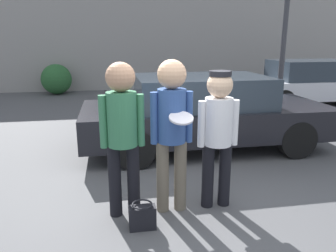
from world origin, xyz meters
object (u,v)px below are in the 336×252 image
at_px(person_left, 122,126).
at_px(parked_car_near, 204,112).
at_px(person_right, 218,128).
at_px(handbag, 142,217).
at_px(shrub, 56,79).
at_px(person_middle_with_frisbee, 172,123).
at_px(parked_car_far, 311,83).

bearing_deg(person_left, parked_car_near, 54.32).
distance_m(person_right, handbag, 1.37).
relative_size(person_right, shrub, 1.49).
xyz_separation_m(person_middle_with_frisbee, person_right, (0.57, 0.01, -0.09)).
xyz_separation_m(person_middle_with_frisbee, parked_car_far, (5.58, 5.73, -0.40)).
relative_size(shrub, handbag, 3.70).
relative_size(person_middle_with_frisbee, person_right, 1.08).
height_order(person_left, person_middle_with_frisbee, person_middle_with_frisbee).
bearing_deg(parked_car_near, person_left, -125.68).
bearing_deg(person_middle_with_frisbee, person_right, 1.15).
bearing_deg(shrub, parked_car_near, -62.43).
height_order(person_middle_with_frisbee, shrub, person_middle_with_frisbee).
xyz_separation_m(person_middle_with_frisbee, handbag, (-0.40, -0.37, -0.97)).
bearing_deg(parked_car_far, handbag, -134.46).
bearing_deg(shrub, handbag, -76.94).
bearing_deg(parked_car_far, person_right, -131.21).
distance_m(person_right, shrub, 10.03).
bearing_deg(person_middle_with_frisbee, shrub, 105.81).
height_order(person_right, parked_car_near, person_right).
height_order(person_right, shrub, person_right).
relative_size(person_middle_with_frisbee, handbag, 5.97).
xyz_separation_m(parked_car_near, parked_car_far, (4.50, 3.44, 0.01)).
relative_size(person_right, parked_car_far, 0.38).
height_order(person_left, parked_car_near, person_left).
xyz_separation_m(person_left, handbag, (0.17, -0.36, -0.96)).
distance_m(parked_car_far, shrub, 9.08).
bearing_deg(person_left, person_middle_with_frisbee, 0.72).
bearing_deg(person_right, person_middle_with_frisbee, -178.85).
distance_m(person_left, parked_car_near, 2.85).
bearing_deg(parked_car_near, person_middle_with_frisbee, -115.13).
distance_m(parked_car_far, handbag, 8.55).
bearing_deg(person_left, shrub, 102.54).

